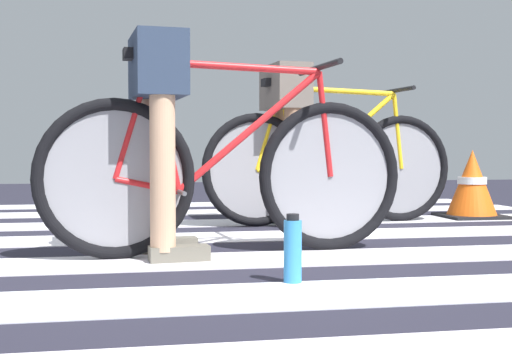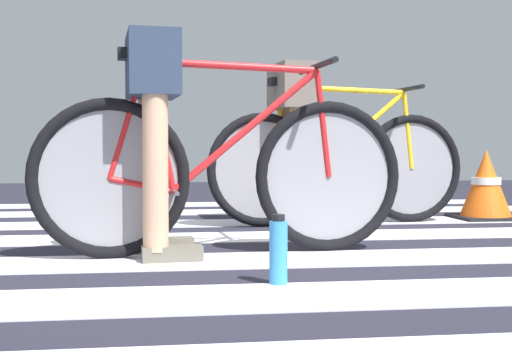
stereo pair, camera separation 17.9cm
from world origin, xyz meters
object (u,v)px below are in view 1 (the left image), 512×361
traffic_cone (472,186)px  bicycle_1_of_2 (227,172)px  cyclist_2_of_2 (286,122)px  cyclist_1_of_2 (159,114)px  bicycle_2_of_2 (331,165)px  water_bottle (293,250)px

traffic_cone → bicycle_1_of_2: bearing=-144.8°
bicycle_1_of_2 → cyclist_2_of_2: cyclist_2_of_2 is taller
cyclist_1_of_2 → cyclist_2_of_2: cyclist_2_of_2 is taller
bicycle_2_of_2 → traffic_cone: bicycle_2_of_2 is taller
cyclist_1_of_2 → bicycle_2_of_2: bearing=40.5°
bicycle_2_of_2 → traffic_cone: 1.13m
bicycle_1_of_2 → water_bottle: (0.14, -0.72, -0.26)m
cyclist_1_of_2 → cyclist_2_of_2: 1.44m
bicycle_1_of_2 → water_bottle: size_ratio=6.80×
cyclist_2_of_2 → traffic_cone: size_ratio=2.11×
cyclist_1_of_2 → cyclist_2_of_2: (0.85, 1.17, 0.01)m
traffic_cone → cyclist_1_of_2: bearing=-148.1°
cyclist_1_of_2 → bicycle_2_of_2: 1.69m
cyclist_1_of_2 → bicycle_2_of_2: (1.16, 1.20, -0.26)m
bicycle_2_of_2 → cyclist_2_of_2: size_ratio=1.69×
bicycle_2_of_2 → water_bottle: bicycle_2_of_2 is taller
bicycle_1_of_2 → cyclist_1_of_2: bearing=-180.0°
bicycle_1_of_2 → cyclist_2_of_2: 1.29m
bicycle_1_of_2 → cyclist_2_of_2: bearing=59.0°
cyclist_1_of_2 → water_bottle: 0.98m
cyclist_1_of_2 → bicycle_1_of_2: bearing=0.0°
water_bottle → traffic_cone: traffic_cone is taller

